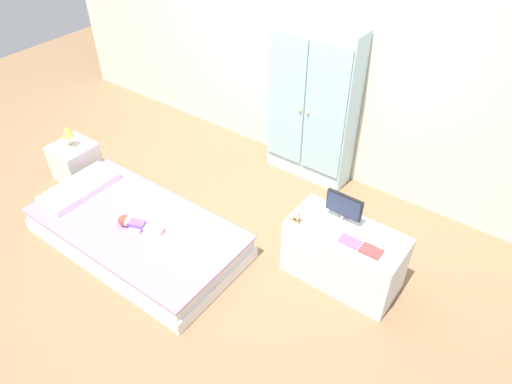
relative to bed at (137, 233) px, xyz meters
name	(u,v)px	position (x,y,z in m)	size (l,w,h in m)	color
ground_plane	(203,241)	(0.42, 0.35, -0.13)	(10.00, 10.00, 0.02)	brown
back_wall	(309,33)	(0.42, 1.92, 1.23)	(6.40, 0.05, 2.70)	silver
bed	(137,233)	(0.00, 0.00, 0.00)	(1.83, 0.95, 0.24)	white
pillow	(80,188)	(-0.72, 0.00, 0.15)	(0.32, 0.68, 0.06)	silver
doll	(132,223)	(0.02, -0.04, 0.16)	(0.38, 0.20, 0.10)	#6B4CB2
nightstand	(76,161)	(-1.20, 0.30, 0.07)	(0.37, 0.37, 0.37)	silver
table_lamp	(67,132)	(-1.20, 0.30, 0.41)	(0.11, 0.11, 0.22)	#B7B2AD
wardrobe	(313,105)	(0.62, 1.74, 0.65)	(0.83, 0.30, 1.53)	silver
tv_stand	(344,255)	(1.58, 0.68, 0.14)	(0.88, 0.42, 0.52)	silver
tv_monitor	(344,206)	(1.49, 0.75, 0.54)	(0.28, 0.10, 0.24)	#99999E
rocking_horse_toy	(297,216)	(1.22, 0.55, 0.45)	(0.09, 0.04, 0.11)	#8E6642
book_purple	(350,241)	(1.64, 0.59, 0.40)	(0.15, 0.10, 0.01)	#8E51B2
book_red	(371,251)	(1.81, 0.59, 0.41)	(0.15, 0.11, 0.02)	#CC3838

